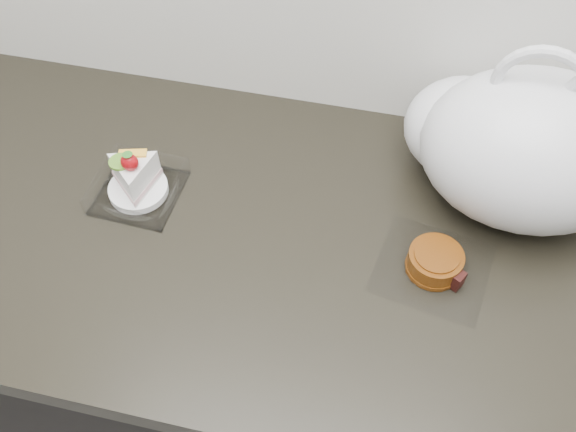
% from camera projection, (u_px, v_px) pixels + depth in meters
% --- Properties ---
extents(counter, '(2.04, 0.64, 0.90)m').
position_uv_depth(counter, '(294.00, 362.00, 1.35)').
color(counter, black).
rests_on(counter, ground).
extents(cake_tray, '(0.14, 0.14, 0.10)m').
position_uv_depth(cake_tray, '(136.00, 182.00, 1.03)').
color(cake_tray, white).
rests_on(cake_tray, counter).
extents(mooncake_wrap, '(0.19, 0.18, 0.04)m').
position_uv_depth(mooncake_wrap, '(435.00, 263.00, 0.95)').
color(mooncake_wrap, white).
rests_on(mooncake_wrap, counter).
extents(plastic_bag, '(0.41, 0.34, 0.30)m').
position_uv_depth(plastic_bag, '(518.00, 145.00, 0.95)').
color(plastic_bag, white).
rests_on(plastic_bag, counter).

